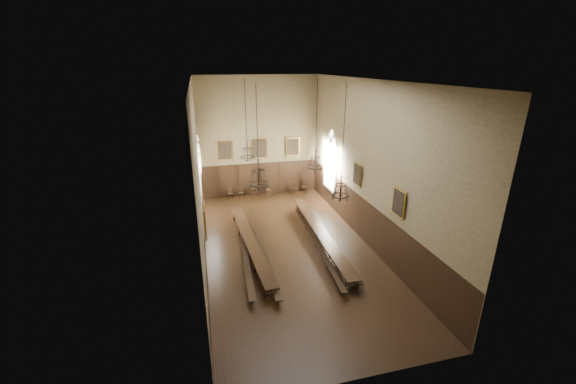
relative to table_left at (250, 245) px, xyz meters
name	(u,v)px	position (x,y,z in m)	size (l,w,h in m)	color
floor	(288,248)	(2.09, -0.18, -0.38)	(9.00, 18.00, 0.02)	black
ceiling	(288,80)	(2.09, -0.18, 8.64)	(9.00, 18.00, 0.02)	black
wall_back	(259,138)	(2.09, 8.83, 4.13)	(9.00, 0.02, 9.00)	olive
wall_front	(366,260)	(2.09, -9.19, 4.13)	(9.00, 0.02, 9.00)	olive
wall_left	(198,178)	(-2.42, -0.18, 4.13)	(0.02, 18.00, 9.00)	olive
wall_right	(368,165)	(6.60, -0.18, 4.13)	(0.02, 18.00, 9.00)	olive
wainscot_panelling	(288,228)	(2.09, -0.18, 0.88)	(9.00, 18.00, 2.50)	black
table_left	(250,245)	(0.00, 0.00, 0.00)	(1.20, 9.44, 0.73)	black
table_right	(320,237)	(4.02, -0.04, 0.03)	(1.01, 10.15, 0.79)	black
bench_left_outer	(244,249)	(-0.36, -0.18, -0.10)	(0.83, 9.47, 0.43)	black
bench_left_inner	(261,245)	(0.60, -0.03, -0.07)	(0.60, 10.32, 0.46)	black
bench_right_inner	(316,243)	(3.63, -0.43, -0.09)	(0.87, 9.81, 0.44)	black
bench_right_outer	(330,238)	(4.59, -0.06, -0.09)	(0.90, 9.66, 0.43)	black
chair_1	(230,195)	(-0.32, 8.35, -0.10)	(0.50, 0.50, 0.88)	black
chair_2	(241,194)	(0.50, 8.32, -0.08)	(0.45, 0.45, 0.94)	black
chair_3	(255,193)	(1.58, 8.41, -0.08)	(0.53, 0.53, 0.95)	black
chair_4	(269,192)	(2.69, 8.40, -0.06)	(0.51, 0.51, 1.01)	black
chair_6	(292,190)	(4.51, 8.30, -0.09)	(0.42, 0.42, 0.91)	black
chair_7	(304,189)	(5.58, 8.33, -0.07)	(0.55, 0.55, 0.99)	black
chandelier_back_left	(247,151)	(0.32, 2.18, 4.74)	(0.76, 0.76, 4.35)	black
chandelier_back_right	(315,162)	(4.29, 1.99, 3.91)	(0.92, 0.92, 5.21)	black
chandelier_front_left	(259,178)	(0.16, -2.50, 4.65)	(0.92, 0.92, 4.42)	black
chandelier_front_right	(341,188)	(3.99, -2.68, 3.90)	(0.81, 0.81, 5.24)	black
portrait_back_0	(225,151)	(-0.51, 8.70, 3.33)	(1.10, 0.12, 1.40)	#AD8829
portrait_back_1	(259,149)	(2.09, 8.70, 3.33)	(1.10, 0.12, 1.40)	#AD8829
portrait_back_2	(293,147)	(4.69, 8.70, 3.33)	(1.10, 0.12, 1.40)	#AD8829
portrait_left_0	(202,187)	(-2.29, 0.82, 3.33)	(0.12, 1.00, 1.30)	#AD8829
portrait_left_1	(205,222)	(-2.29, -3.68, 3.33)	(0.12, 1.00, 1.30)	#AD8829
portrait_right_0	(357,174)	(6.47, 0.82, 3.33)	(0.12, 1.00, 1.30)	#AD8829
portrait_right_1	(399,202)	(6.47, -3.68, 3.33)	(0.12, 1.00, 1.30)	#AD8829
window_right	(330,160)	(6.52, 5.32, 3.03)	(0.20, 2.20, 4.60)	white
window_left	(200,169)	(-2.34, 5.32, 3.03)	(0.20, 2.20, 4.60)	white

